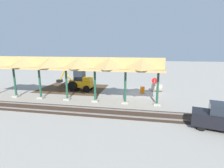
% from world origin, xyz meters
% --- Properties ---
extents(ground_plane, '(120.00, 120.00, 0.00)m').
position_xyz_m(ground_plane, '(0.00, 0.00, 0.00)').
color(ground_plane, '#9E998E').
extents(dirt_work_zone, '(9.32, 7.00, 0.01)m').
position_xyz_m(dirt_work_zone, '(9.78, -1.05, 0.00)').
color(dirt_work_zone, '#4C3823').
rests_on(dirt_work_zone, ground).
extents(platform_canopy, '(21.21, 3.20, 4.90)m').
position_xyz_m(platform_canopy, '(8.09, 4.47, 4.17)').
color(platform_canopy, '#9E998E').
rests_on(platform_canopy, ground).
extents(rail_tracks, '(60.00, 2.58, 0.15)m').
position_xyz_m(rail_tracks, '(0.00, 7.62, 0.03)').
color(rail_tracks, slate).
rests_on(rail_tracks, ground).
extents(stop_sign, '(0.75, 0.19, 2.06)m').
position_xyz_m(stop_sign, '(-1.86, -0.34, 1.47)').
color(stop_sign, gray).
rests_on(stop_sign, ground).
extents(backhoe, '(5.38, 1.96, 2.82)m').
position_xyz_m(backhoe, '(8.27, -0.14, 1.26)').
color(backhoe, orange).
rests_on(backhoe, ground).
extents(dirt_mound, '(5.05, 5.05, 1.53)m').
position_xyz_m(dirt_mound, '(11.44, -1.97, 0.00)').
color(dirt_mound, '#4C3823').
rests_on(dirt_mound, ground).
extents(concrete_pipe, '(1.49, 1.18, 1.07)m').
position_xyz_m(concrete_pipe, '(-2.25, -1.54, 0.53)').
color(concrete_pipe, '#9E9384').
rests_on(concrete_pipe, ground).
extents(traffic_barrel, '(0.56, 0.56, 0.90)m').
position_xyz_m(traffic_barrel, '(-0.34, -0.05, 0.45)').
color(traffic_barrel, orange).
rests_on(traffic_barrel, ground).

